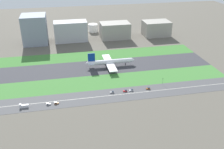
# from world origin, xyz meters

# --- Properties ---
(ground_plane) EXTENTS (800.00, 800.00, 0.00)m
(ground_plane) POSITION_xyz_m (0.00, 0.00, 0.00)
(ground_plane) COLOR #5B564C
(runway) EXTENTS (280.00, 46.00, 0.10)m
(runway) POSITION_xyz_m (0.00, 0.00, 0.05)
(runway) COLOR #38383D
(runway) RESTS_ON ground_plane
(grass_median_north) EXTENTS (280.00, 36.00, 0.10)m
(grass_median_north) POSITION_xyz_m (0.00, 41.00, 0.05)
(grass_median_north) COLOR #3D7A33
(grass_median_north) RESTS_ON ground_plane
(grass_median_south) EXTENTS (280.00, 36.00, 0.10)m
(grass_median_south) POSITION_xyz_m (0.00, -41.00, 0.05)
(grass_median_south) COLOR #427F38
(grass_median_south) RESTS_ON ground_plane
(highway) EXTENTS (280.00, 28.00, 0.10)m
(highway) POSITION_xyz_m (0.00, -73.00, 0.05)
(highway) COLOR #4C4C4F
(highway) RESTS_ON ground_plane
(highway_centerline) EXTENTS (266.00, 0.50, 0.01)m
(highway_centerline) POSITION_xyz_m (0.00, -73.00, 0.11)
(highway_centerline) COLOR silver
(highway_centerline) RESTS_ON highway
(airliner) EXTENTS (65.00, 56.00, 19.70)m
(airliner) POSITION_xyz_m (8.27, 0.00, 6.23)
(airliner) COLOR white
(airliner) RESTS_ON runway
(car_5) EXTENTS (4.40, 1.80, 2.00)m
(car_5) POSITION_xyz_m (11.91, -68.00, 0.92)
(car_5) COLOR #B2191E
(car_5) RESTS_ON highway
(car_1) EXTENTS (4.40, 1.80, 2.00)m
(car_1) POSITION_xyz_m (37.77, -68.00, 0.92)
(car_1) COLOR brown
(car_1) RESTS_ON highway
(truck_0) EXTENTS (8.40, 2.50, 4.00)m
(truck_0) POSITION_xyz_m (-91.33, -78.00, 1.67)
(truck_0) COLOR silver
(truck_0) RESTS_ON highway
(car_3) EXTENTS (4.40, 1.80, 2.00)m
(car_3) POSITION_xyz_m (-60.67, -78.00, 0.92)
(car_3) COLOR brown
(car_3) RESTS_ON highway
(car_4) EXTENTS (4.40, 1.80, 2.00)m
(car_4) POSITION_xyz_m (-68.22, -78.00, 0.92)
(car_4) COLOR #99999E
(car_4) RESTS_ON highway
(car_2) EXTENTS (4.40, 1.80, 2.00)m
(car_2) POSITION_xyz_m (18.71, -68.00, 0.92)
(car_2) COLOR silver
(car_2) RESTS_ON highway
(car_0) EXTENTS (4.40, 1.80, 2.00)m
(car_0) POSITION_xyz_m (-2.30, -68.00, 0.92)
(car_0) COLOR #99999E
(car_0) RESTS_ON highway
(traffic_light) EXTENTS (0.36, 0.50, 7.20)m
(traffic_light) POSITION_xyz_m (57.48, -60.01, 4.29)
(traffic_light) COLOR #4C4C51
(traffic_light) RESTS_ON highway
(terminal_building) EXTENTS (37.67, 39.29, 45.51)m
(terminal_building) POSITION_xyz_m (-90.00, 114.00, 22.75)
(terminal_building) COLOR gray
(terminal_building) RESTS_ON ground_plane
(hangar_building) EXTENTS (53.05, 25.93, 32.51)m
(hangar_building) POSITION_xyz_m (-33.77, 114.00, 16.26)
(hangar_building) COLOR #B2B2B7
(hangar_building) RESTS_ON ground_plane
(office_tower) EXTENTS (48.63, 30.83, 26.46)m
(office_tower) POSITION_xyz_m (40.05, 114.00, 13.23)
(office_tower) COLOR #9E998E
(office_tower) RESTS_ON ground_plane
(cargo_warehouse) EXTENTS (45.18, 31.56, 25.23)m
(cargo_warehouse) POSITION_xyz_m (113.94, 114.00, 12.61)
(cargo_warehouse) COLOR #9E998E
(cargo_warehouse) RESTS_ON ground_plane
(fuel_tank_west) EXTENTS (16.44, 16.44, 16.82)m
(fuel_tank_west) POSITION_xyz_m (-15.03, 159.00, 8.41)
(fuel_tank_west) COLOR silver
(fuel_tank_west) RESTS_ON ground_plane
(fuel_tank_centre) EXTENTS (17.02, 17.02, 14.15)m
(fuel_tank_centre) POSITION_xyz_m (8.72, 159.00, 7.08)
(fuel_tank_centre) COLOR silver
(fuel_tank_centre) RESTS_ON ground_plane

